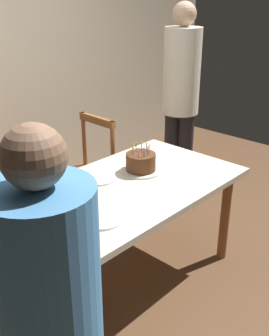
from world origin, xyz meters
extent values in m
plane|color=brown|center=(0.00, 0.00, 0.00)|extent=(6.40, 6.40, 0.00)
cube|color=beige|center=(0.00, 0.00, 0.72)|extent=(1.53, 0.89, 0.04)
cylinder|color=brown|center=(-0.66, -0.34, 0.35)|extent=(0.07, 0.07, 0.70)
cylinder|color=brown|center=(0.66, -0.34, 0.35)|extent=(0.07, 0.07, 0.70)
cylinder|color=brown|center=(-0.66, 0.34, 0.35)|extent=(0.07, 0.07, 0.70)
cylinder|color=brown|center=(0.66, 0.34, 0.35)|extent=(0.07, 0.07, 0.70)
cylinder|color=silver|center=(0.20, 0.08, 0.75)|extent=(0.28, 0.28, 0.01)
cylinder|color=#563019|center=(0.20, 0.08, 0.81)|extent=(0.20, 0.20, 0.12)
cylinder|color=#D872CC|center=(0.26, 0.08, 0.90)|extent=(0.01, 0.01, 0.05)
sphere|color=#FFC64C|center=(0.26, 0.08, 0.93)|extent=(0.01, 0.01, 0.01)
cylinder|color=#4C7FE5|center=(0.25, 0.12, 0.90)|extent=(0.01, 0.01, 0.05)
sphere|color=#FFC64C|center=(0.25, 0.12, 0.93)|extent=(0.01, 0.01, 0.01)
cylinder|color=#66CC72|center=(0.22, 0.14, 0.90)|extent=(0.01, 0.01, 0.05)
sphere|color=#FFC64C|center=(0.22, 0.14, 0.93)|extent=(0.01, 0.01, 0.01)
cylinder|color=#4C7FE5|center=(0.18, 0.14, 0.90)|extent=(0.01, 0.01, 0.05)
sphere|color=#FFC64C|center=(0.18, 0.14, 0.93)|extent=(0.01, 0.01, 0.01)
cylinder|color=#66CC72|center=(0.15, 0.11, 0.90)|extent=(0.01, 0.01, 0.05)
sphere|color=#FFC64C|center=(0.15, 0.11, 0.93)|extent=(0.01, 0.01, 0.01)
cylinder|color=#D872CC|center=(0.15, 0.06, 0.90)|extent=(0.01, 0.01, 0.05)
sphere|color=#FFC64C|center=(0.15, 0.06, 0.93)|extent=(0.01, 0.01, 0.01)
cylinder|color=#4C7FE5|center=(0.18, 0.03, 0.90)|extent=(0.01, 0.01, 0.05)
sphere|color=#FFC64C|center=(0.18, 0.03, 0.93)|extent=(0.01, 0.01, 0.01)
cylinder|color=#66CC72|center=(0.21, 0.03, 0.90)|extent=(0.01, 0.01, 0.05)
sphere|color=#FFC64C|center=(0.21, 0.03, 0.93)|extent=(0.01, 0.01, 0.01)
cylinder|color=#D872CC|center=(0.25, 0.05, 0.90)|extent=(0.01, 0.01, 0.05)
sphere|color=#FFC64C|center=(0.25, 0.05, 0.93)|extent=(0.01, 0.01, 0.01)
cylinder|color=white|center=(-0.42, -0.20, 0.75)|extent=(0.22, 0.22, 0.01)
cylinder|color=white|center=(-0.08, 0.20, 0.75)|extent=(0.22, 0.22, 0.01)
cube|color=silver|center=(-0.58, -0.21, 0.75)|extent=(0.18, 0.03, 0.01)
cube|color=silver|center=(-0.24, 0.22, 0.75)|extent=(0.18, 0.05, 0.01)
cube|color=brown|center=(0.22, 0.76, 0.45)|extent=(0.45, 0.45, 0.05)
cylinder|color=brown|center=(0.05, 0.94, 0.21)|extent=(0.04, 0.04, 0.42)
cylinder|color=brown|center=(0.05, 0.60, 0.21)|extent=(0.04, 0.04, 0.42)
cylinder|color=brown|center=(0.39, 0.93, 0.21)|extent=(0.04, 0.04, 0.42)
cylinder|color=brown|center=(0.39, 0.59, 0.21)|extent=(0.04, 0.04, 0.42)
cylinder|color=brown|center=(0.42, 0.94, 0.70)|extent=(0.04, 0.04, 0.50)
cylinder|color=brown|center=(0.42, 0.58, 0.70)|extent=(0.04, 0.04, 0.50)
cube|color=brown|center=(0.42, 0.76, 0.92)|extent=(0.05, 0.40, 0.06)
cylinder|color=brown|center=(-0.88, 0.12, 0.21)|extent=(0.04, 0.04, 0.42)
cylinder|color=#4C8CC6|center=(-1.18, -0.79, 1.10)|extent=(0.32, 0.32, 0.65)
sphere|color=#8C664C|center=(-1.18, -0.79, 1.51)|extent=(0.18, 0.18, 0.18)
cylinder|color=#262328|center=(1.15, 0.55, 0.44)|extent=(0.14, 0.14, 0.88)
cylinder|color=#262328|center=(1.20, 0.43, 0.44)|extent=(0.14, 0.14, 0.88)
cylinder|color=silver|center=(1.17, 0.49, 1.24)|extent=(0.32, 0.32, 0.73)
sphere|color=#D8AD8C|center=(1.17, 0.49, 1.71)|extent=(0.20, 0.20, 0.20)
camera|label=1|loc=(-1.71, -1.64, 1.90)|focal=43.76mm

